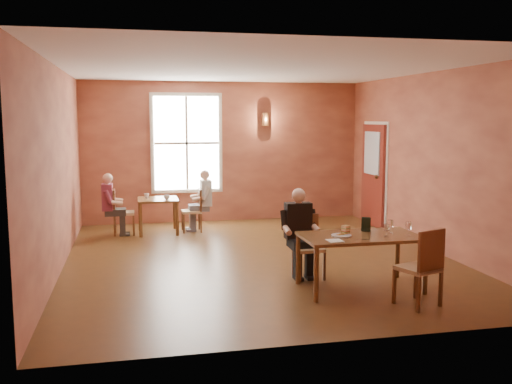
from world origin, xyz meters
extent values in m
cube|color=brown|center=(0.00, 0.00, 0.00)|extent=(6.00, 7.00, 0.01)
cube|color=brown|center=(0.00, 3.50, 1.50)|extent=(6.00, 0.04, 3.00)
cube|color=brown|center=(0.00, -3.50, 1.50)|extent=(6.00, 0.04, 3.00)
cube|color=brown|center=(-3.00, 0.00, 1.50)|extent=(0.04, 7.00, 3.00)
cube|color=brown|center=(3.00, 0.00, 1.50)|extent=(0.04, 7.00, 3.00)
cube|color=white|center=(0.00, 0.00, 3.00)|extent=(6.00, 7.00, 0.04)
cube|color=white|center=(-0.80, 3.45, 1.70)|extent=(1.36, 0.10, 1.96)
cube|color=maroon|center=(2.94, 2.30, 1.05)|extent=(0.12, 1.04, 2.10)
cylinder|color=brown|center=(0.90, 3.40, 2.20)|extent=(0.16, 0.16, 0.28)
cylinder|color=silver|center=(0.68, -1.88, 0.74)|extent=(0.29, 0.29, 0.03)
cube|color=tan|center=(0.77, -1.79, 0.77)|extent=(0.11, 0.11, 0.11)
cube|color=black|center=(1.11, -1.65, 0.82)|extent=(0.13, 0.10, 0.19)
cube|color=silver|center=(0.86, -2.13, 0.72)|extent=(0.18, 0.02, 0.00)
cube|color=white|center=(0.50, -2.12, 0.72)|extent=(0.19, 0.19, 0.01)
imported|color=white|center=(-1.31, 2.30, 0.72)|extent=(0.11, 0.11, 0.09)
imported|color=white|center=(-1.68, 2.54, 0.72)|extent=(0.12, 0.12, 0.09)
camera|label=1|loc=(-1.93, -8.70, 2.25)|focal=40.00mm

